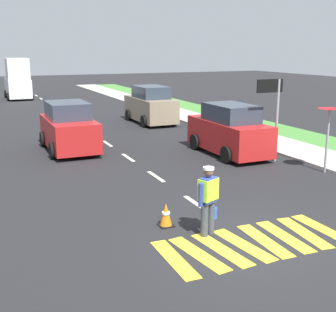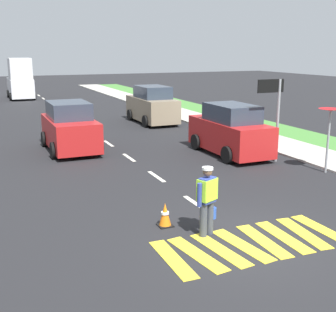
{
  "view_description": "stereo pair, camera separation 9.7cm",
  "coord_description": "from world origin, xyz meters",
  "px_view_note": "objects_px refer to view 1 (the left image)",
  "views": [
    {
      "loc": [
        -5.57,
        -7.95,
        4.3
      ],
      "look_at": [
        -0.23,
        4.16,
        1.1
      ],
      "focal_mm": 47.41,
      "sensor_mm": 36.0,
      "label": 1
    },
    {
      "loc": [
        -5.48,
        -7.99,
        4.3
      ],
      "look_at": [
        -0.23,
        4.16,
        1.1
      ],
      "focal_mm": 47.41,
      "sensor_mm": 36.0,
      "label": 2
    }
  ],
  "objects_px": {
    "road_worker": "(208,197)",
    "yield_sign": "(329,115)",
    "traffic_cone_near": "(166,215)",
    "delivery_truck": "(18,80)",
    "car_oncoming_lead": "(69,128)",
    "car_parked_far": "(150,106)",
    "lane_direction_sign": "(273,100)",
    "car_parked_curbside": "(229,131)"
  },
  "relations": [
    {
      "from": "car_oncoming_lead",
      "to": "car_parked_curbside",
      "type": "bearing_deg",
      "value": -29.65
    },
    {
      "from": "road_worker",
      "to": "delivery_truck",
      "type": "height_order",
      "value": "delivery_truck"
    },
    {
      "from": "traffic_cone_near",
      "to": "car_oncoming_lead",
      "type": "height_order",
      "value": "car_oncoming_lead"
    },
    {
      "from": "car_parked_far",
      "to": "delivery_truck",
      "type": "bearing_deg",
      "value": 109.17
    },
    {
      "from": "delivery_truck",
      "to": "car_oncoming_lead",
      "type": "relative_size",
      "value": 1.12
    },
    {
      "from": "delivery_truck",
      "to": "car_parked_far",
      "type": "height_order",
      "value": "delivery_truck"
    },
    {
      "from": "delivery_truck",
      "to": "car_oncoming_lead",
      "type": "xyz_separation_m",
      "value": [
        -0.1,
        -22.35,
        -0.63
      ]
    },
    {
      "from": "lane_direction_sign",
      "to": "delivery_truck",
      "type": "distance_m",
      "value": 28.27
    },
    {
      "from": "lane_direction_sign",
      "to": "traffic_cone_near",
      "type": "bearing_deg",
      "value": -145.55
    },
    {
      "from": "yield_sign",
      "to": "lane_direction_sign",
      "type": "relative_size",
      "value": 0.72
    },
    {
      "from": "road_worker",
      "to": "lane_direction_sign",
      "type": "relative_size",
      "value": 0.52
    },
    {
      "from": "yield_sign",
      "to": "traffic_cone_near",
      "type": "height_order",
      "value": "yield_sign"
    },
    {
      "from": "lane_direction_sign",
      "to": "car_parked_curbside",
      "type": "relative_size",
      "value": 0.75
    },
    {
      "from": "road_worker",
      "to": "traffic_cone_near",
      "type": "relative_size",
      "value": 2.79
    },
    {
      "from": "traffic_cone_near",
      "to": "delivery_truck",
      "type": "bearing_deg",
      "value": 90.62
    },
    {
      "from": "traffic_cone_near",
      "to": "delivery_truck",
      "type": "relative_size",
      "value": 0.13
    },
    {
      "from": "road_worker",
      "to": "yield_sign",
      "type": "distance_m",
      "value": 7.32
    },
    {
      "from": "traffic_cone_near",
      "to": "car_parked_curbside",
      "type": "xyz_separation_m",
      "value": [
        5.5,
        6.07,
        0.68
      ]
    },
    {
      "from": "lane_direction_sign",
      "to": "car_parked_far",
      "type": "xyz_separation_m",
      "value": [
        -0.81,
        10.62,
        -1.39
      ]
    },
    {
      "from": "road_worker",
      "to": "car_parked_far",
      "type": "relative_size",
      "value": 0.38
    },
    {
      "from": "lane_direction_sign",
      "to": "car_oncoming_lead",
      "type": "relative_size",
      "value": 0.78
    },
    {
      "from": "traffic_cone_near",
      "to": "car_oncoming_lead",
      "type": "distance_m",
      "value": 9.49
    },
    {
      "from": "delivery_truck",
      "to": "car_oncoming_lead",
      "type": "height_order",
      "value": "delivery_truck"
    },
    {
      "from": "delivery_truck",
      "to": "traffic_cone_near",
      "type": "bearing_deg",
      "value": -89.38
    },
    {
      "from": "road_worker",
      "to": "car_parked_curbside",
      "type": "relative_size",
      "value": 0.39
    },
    {
      "from": "yield_sign",
      "to": "car_parked_curbside",
      "type": "xyz_separation_m",
      "value": [
        -1.69,
        3.79,
        -1.08
      ]
    },
    {
      "from": "car_parked_far",
      "to": "car_parked_curbside",
      "type": "bearing_deg",
      "value": -90.04
    },
    {
      "from": "delivery_truck",
      "to": "lane_direction_sign",
      "type": "bearing_deg",
      "value": -76.35
    },
    {
      "from": "delivery_truck",
      "to": "car_parked_curbside",
      "type": "xyz_separation_m",
      "value": [
        5.85,
        -25.73,
        -0.63
      ]
    },
    {
      "from": "yield_sign",
      "to": "delivery_truck",
      "type": "relative_size",
      "value": 0.5
    },
    {
      "from": "road_worker",
      "to": "yield_sign",
      "type": "height_order",
      "value": "yield_sign"
    },
    {
      "from": "car_parked_curbside",
      "to": "road_worker",
      "type": "bearing_deg",
      "value": -124.66
    },
    {
      "from": "road_worker",
      "to": "car_oncoming_lead",
      "type": "xyz_separation_m",
      "value": [
        -1.14,
        10.34,
        0.05
      ]
    },
    {
      "from": "traffic_cone_near",
      "to": "car_parked_far",
      "type": "relative_size",
      "value": 0.14
    },
    {
      "from": "road_worker",
      "to": "car_parked_curbside",
      "type": "distance_m",
      "value": 8.45
    },
    {
      "from": "road_worker",
      "to": "car_parked_curbside",
      "type": "xyz_separation_m",
      "value": [
        4.81,
        6.95,
        0.05
      ]
    },
    {
      "from": "lane_direction_sign",
      "to": "car_oncoming_lead",
      "type": "bearing_deg",
      "value": 142.9
    },
    {
      "from": "traffic_cone_near",
      "to": "delivery_truck",
      "type": "xyz_separation_m",
      "value": [
        -0.35,
        31.8,
        1.31
      ]
    },
    {
      "from": "delivery_truck",
      "to": "car_parked_far",
      "type": "distance_m",
      "value": 17.85
    },
    {
      "from": "yield_sign",
      "to": "traffic_cone_near",
      "type": "xyz_separation_m",
      "value": [
        -7.2,
        -2.28,
        -1.76
      ]
    },
    {
      "from": "lane_direction_sign",
      "to": "traffic_cone_near",
      "type": "distance_m",
      "value": 7.95
    },
    {
      "from": "yield_sign",
      "to": "car_parked_curbside",
      "type": "height_order",
      "value": "yield_sign"
    }
  ]
}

